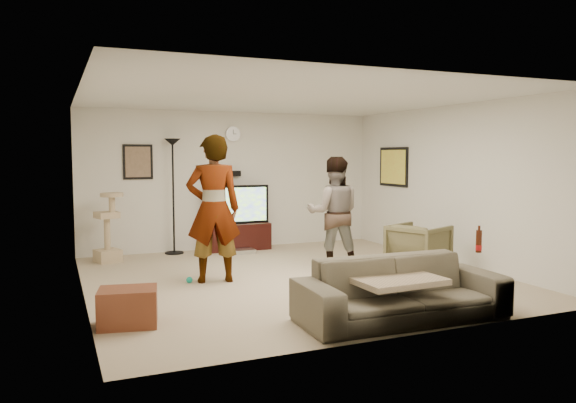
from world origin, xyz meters
name	(u,v)px	position (x,y,z in m)	size (l,w,h in m)	color
floor	(292,278)	(0.00, 0.00, -0.01)	(5.50, 5.50, 0.02)	tan
ceiling	(292,97)	(0.00, 0.00, 2.51)	(5.50, 5.50, 0.02)	silver
wall_back	(233,180)	(0.00, 2.75, 1.25)	(5.50, 0.04, 2.50)	white
wall_front	(409,205)	(0.00, -2.75, 1.25)	(5.50, 0.04, 2.50)	white
wall_left	(81,194)	(-2.75, 0.00, 1.25)	(0.04, 5.50, 2.50)	white
wall_right	(451,185)	(2.75, 0.00, 1.25)	(0.04, 5.50, 2.50)	white
wall_clock	(233,134)	(0.00, 2.72, 2.10)	(0.26, 0.26, 0.04)	silver
wall_speaker	(234,174)	(0.00, 2.69, 1.38)	(0.25, 0.10, 0.10)	black
picture_back	(138,162)	(-1.70, 2.73, 1.60)	(0.42, 0.03, 0.52)	brown
picture_right	(393,167)	(2.73, 1.60, 1.50)	(0.03, 0.78, 0.62)	yellow
tv_stand	(238,237)	(0.01, 2.50, 0.24)	(1.15, 0.45, 0.48)	black
console_box	(243,251)	(-0.03, 2.11, 0.04)	(0.40, 0.30, 0.07)	silver
tv	(237,204)	(0.01, 2.50, 0.83)	(1.17, 0.08, 0.69)	black
tv_screen	(238,205)	(0.01, 2.46, 0.83)	(1.08, 0.01, 0.61)	#A3F635
floor_lamp	(173,197)	(-1.14, 2.55, 1.00)	(0.32, 0.32, 2.00)	black
cat_tree	(107,227)	(-2.28, 2.21, 0.56)	(0.36, 0.36, 1.12)	tan
person_left	(213,209)	(-1.07, 0.18, 1.00)	(0.73, 0.48, 1.99)	#9F9F9F
person_right	(334,213)	(0.84, 0.34, 0.85)	(0.82, 0.64, 1.69)	#323D8D
sofa	(401,289)	(0.26, -2.28, 0.32)	(2.20, 0.86, 0.64)	brown
throw_blanket	(395,280)	(0.17, -2.28, 0.43)	(0.90, 0.70, 0.06)	tan
beer_bottle	(479,241)	(1.27, -2.28, 0.77)	(0.06, 0.06, 0.25)	#3F1508
armchair	(419,247)	(1.94, -0.28, 0.35)	(0.75, 0.77, 0.70)	brown
side_table	(128,307)	(-2.40, -1.38, 0.19)	(0.57, 0.43, 0.38)	#5F2D1A
toy_ball	(189,280)	(-1.41, 0.23, 0.04)	(0.09, 0.09, 0.09)	#12A38B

